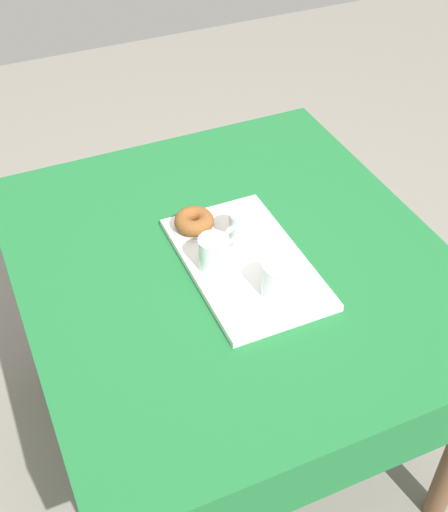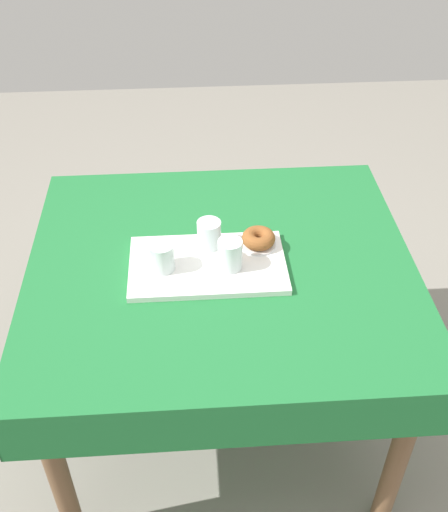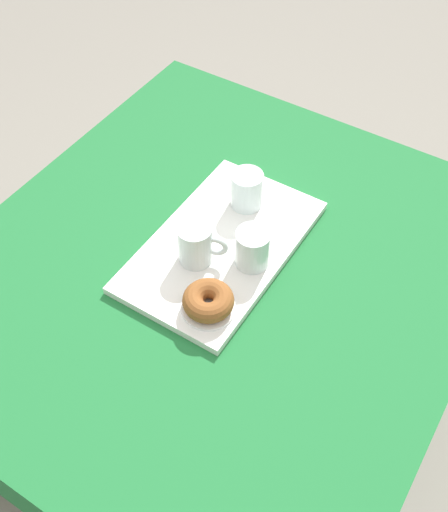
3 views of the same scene
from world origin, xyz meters
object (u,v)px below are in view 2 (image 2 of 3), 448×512
at_px(serving_tray, 208,265).
at_px(dining_table, 221,287).
at_px(water_glass_near, 209,235).
at_px(donut_plate_left, 258,244).
at_px(sugar_donut_left, 259,238).
at_px(water_glass_far, 162,258).
at_px(tea_mug_left, 230,255).

bearing_deg(serving_tray, dining_table, 23.39).
distance_m(water_glass_near, donut_plate_left, 0.16).
height_order(donut_plate_left, sugar_donut_left, sugar_donut_left).
height_order(water_glass_near, sugar_donut_left, water_glass_near).
bearing_deg(dining_table, water_glass_near, 117.06).
bearing_deg(water_glass_near, dining_table, -62.94).
bearing_deg(dining_table, donut_plate_left, 24.34).
height_order(dining_table, water_glass_far, water_glass_far).
xyz_separation_m(water_glass_far, sugar_donut_left, (0.30, 0.09, -0.01)).
bearing_deg(tea_mug_left, sugar_donut_left, 44.04).
distance_m(water_glass_near, water_glass_far, 0.18).
bearing_deg(serving_tray, water_glass_near, 83.50).
xyz_separation_m(water_glass_far, donut_plate_left, (0.30, 0.09, -0.04)).
relative_size(donut_plate_left, sugar_donut_left, 1.06).
xyz_separation_m(dining_table, donut_plate_left, (0.12, 0.05, 0.12)).
height_order(tea_mug_left, water_glass_far, tea_mug_left).
relative_size(tea_mug_left, water_glass_far, 1.24).
height_order(water_glass_far, donut_plate_left, water_glass_far).
relative_size(serving_tray, sugar_donut_left, 4.53).
bearing_deg(dining_table, serving_tray, -156.61).
bearing_deg(serving_tray, water_glass_far, -172.79).
bearing_deg(water_glass_far, water_glass_near, 34.90).
relative_size(water_glass_near, sugar_donut_left, 0.85).
bearing_deg(sugar_donut_left, dining_table, -155.66).
xyz_separation_m(tea_mug_left, water_glass_far, (-0.20, 0.00, -0.01)).
bearing_deg(water_glass_far, dining_table, 11.33).
relative_size(serving_tray, water_glass_far, 5.34).
xyz_separation_m(dining_table, tea_mug_left, (0.02, -0.04, 0.16)).
bearing_deg(donut_plate_left, sugar_donut_left, 0.00).
height_order(tea_mug_left, donut_plate_left, tea_mug_left).
distance_m(dining_table, donut_plate_left, 0.18).
xyz_separation_m(dining_table, sugar_donut_left, (0.12, 0.05, 0.15)).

